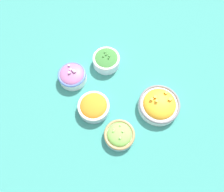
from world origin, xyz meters
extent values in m
plane|color=#337F75|center=(0.00, 0.00, 0.00)|extent=(3.00, 3.00, 0.00)
cylinder|color=silver|center=(0.15, -0.11, 0.02)|extent=(0.13, 0.13, 0.05)
torus|color=silver|center=(0.15, -0.11, 0.05)|extent=(0.13, 0.13, 0.01)
ellipsoid|color=#387533|center=(0.15, -0.11, 0.05)|extent=(0.11, 0.11, 0.02)
ellipsoid|color=#47893D|center=(0.17, -0.13, 0.06)|extent=(0.01, 0.01, 0.01)
ellipsoid|color=#47893D|center=(0.13, -0.12, 0.06)|extent=(0.01, 0.01, 0.01)
ellipsoid|color=#47893D|center=(0.14, -0.13, 0.06)|extent=(0.01, 0.01, 0.01)
ellipsoid|color=#47893D|center=(0.16, -0.13, 0.06)|extent=(0.01, 0.01, 0.01)
ellipsoid|color=#47893D|center=(0.16, -0.12, 0.06)|extent=(0.01, 0.01, 0.01)
ellipsoid|color=#47893D|center=(0.16, -0.11, 0.06)|extent=(0.01, 0.01, 0.01)
cylinder|color=#B2C1CC|center=(-0.14, 0.10, 0.02)|extent=(0.13, 0.13, 0.03)
torus|color=#997A4C|center=(-0.14, 0.10, 0.03)|extent=(0.13, 0.13, 0.01)
ellipsoid|color=#7ABC4C|center=(-0.14, 0.10, 0.03)|extent=(0.10, 0.10, 0.05)
ellipsoid|color=#99D166|center=(-0.16, 0.11, 0.06)|extent=(0.01, 0.01, 0.01)
ellipsoid|color=#99D166|center=(-0.11, 0.11, 0.06)|extent=(0.01, 0.01, 0.01)
ellipsoid|color=#99D166|center=(-0.16, 0.12, 0.06)|extent=(0.01, 0.01, 0.01)
ellipsoid|color=#99D166|center=(-0.12, 0.11, 0.06)|extent=(0.01, 0.01, 0.01)
ellipsoid|color=#99D166|center=(-0.12, 0.08, 0.05)|extent=(0.01, 0.01, 0.01)
ellipsoid|color=#99D166|center=(-0.15, 0.09, 0.06)|extent=(0.01, 0.01, 0.01)
cylinder|color=white|center=(-0.18, -0.11, 0.02)|extent=(0.18, 0.18, 0.04)
torus|color=slate|center=(-0.18, -0.11, 0.04)|extent=(0.18, 0.18, 0.01)
ellipsoid|color=orange|center=(-0.18, -0.11, 0.04)|extent=(0.14, 0.14, 0.06)
cube|color=#F4A828|center=(-0.14, -0.09, 0.07)|extent=(0.01, 0.01, 0.01)
cube|color=#F4A828|center=(-0.15, -0.11, 0.07)|extent=(0.02, 0.02, 0.01)
cube|color=#F4A828|center=(-0.20, -0.15, 0.07)|extent=(0.01, 0.01, 0.01)
cube|color=#F4A828|center=(-0.20, -0.15, 0.07)|extent=(0.01, 0.01, 0.01)
cube|color=#F4A828|center=(-0.16, -0.10, 0.07)|extent=(0.01, 0.01, 0.01)
cube|color=#F4A828|center=(-0.17, -0.16, 0.07)|extent=(0.01, 0.01, 0.01)
cylinder|color=white|center=(0.20, 0.05, 0.02)|extent=(0.13, 0.13, 0.04)
torus|color=#4766B7|center=(0.20, 0.05, 0.04)|extent=(0.13, 0.13, 0.01)
ellipsoid|color=#9E5B8E|center=(0.20, 0.05, 0.04)|extent=(0.11, 0.11, 0.04)
cube|color=#C699C1|center=(0.19, 0.04, 0.07)|extent=(0.01, 0.01, 0.01)
cube|color=#C699C1|center=(0.20, 0.04, 0.07)|extent=(0.01, 0.01, 0.01)
cube|color=#C699C1|center=(0.23, 0.04, 0.06)|extent=(0.01, 0.01, 0.01)
cube|color=#C699C1|center=(0.20, 0.06, 0.07)|extent=(0.01, 0.01, 0.01)
cube|color=#C699C1|center=(0.21, 0.05, 0.07)|extent=(0.01, 0.01, 0.01)
cylinder|color=#B2C1CC|center=(0.02, 0.09, 0.02)|extent=(0.14, 0.14, 0.04)
torus|color=silver|center=(0.02, 0.09, 0.04)|extent=(0.14, 0.14, 0.01)
ellipsoid|color=orange|center=(0.02, 0.09, 0.04)|extent=(0.12, 0.12, 0.04)
camera|label=1|loc=(-0.25, 0.26, 0.92)|focal=35.00mm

